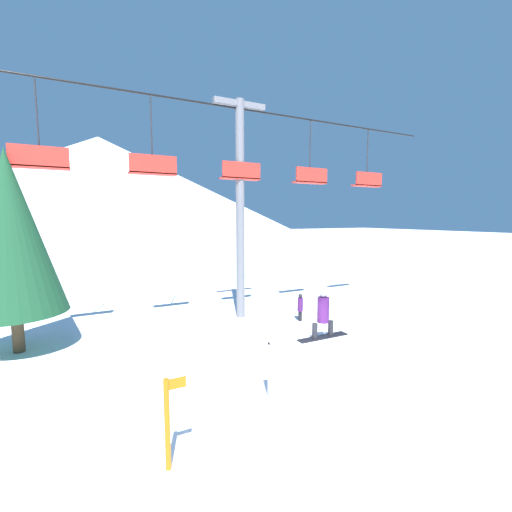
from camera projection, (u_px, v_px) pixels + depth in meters
ground_plane at (289, 426)px, 7.53m from camera, size 220.00×220.00×0.00m
mountain_ridge at (100, 189)px, 68.92m from camera, size 86.66×86.66×20.53m
snow_ramp at (355, 391)px, 7.58m from camera, size 2.40×3.63×1.47m
snowboarder at (323, 314)px, 8.77m from camera, size 1.46×0.30×1.29m
chairlift at (240, 187)px, 15.14m from camera, size 22.13×0.44×9.66m
pine_tree_near at (10, 232)px, 11.25m from camera, size 3.23×3.23×6.83m
trail_marker at (168, 422)px, 6.14m from camera, size 0.41×0.10×1.73m
distant_skier at (300, 306)px, 15.11m from camera, size 0.24×0.24×1.23m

